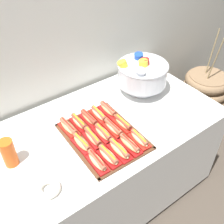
{
  "coord_description": "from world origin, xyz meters",
  "views": [
    {
      "loc": [
        -0.72,
        -1.07,
        1.97
      ],
      "look_at": [
        0.09,
        0.02,
        0.82
      ],
      "focal_mm": 43.4,
      "sensor_mm": 36.0,
      "label": 1
    }
  ],
  "objects_px": {
    "hot_dog_1": "(108,156)",
    "hot_dog_3": "(129,144)",
    "hot_dog_13": "(99,114)",
    "cup_stack": "(9,153)",
    "punch_bowl": "(142,73)",
    "hot_dog_0": "(97,161)",
    "floor_vase": "(201,102)",
    "hot_dog_8": "(113,128)",
    "hot_dog_2": "(119,150)",
    "buffet_table": "(104,161)",
    "hot_dog_9": "(123,124)",
    "hot_dog_6": "(93,138)",
    "hot_dog_5": "(82,143)",
    "hot_dog_11": "(79,123)",
    "hot_dog_12": "(89,118)",
    "donut": "(48,188)",
    "hot_dog_7": "(103,133)",
    "serving_tray": "(103,137)",
    "hot_dog_10": "(69,127)",
    "hot_dog_4": "(139,139)",
    "hot_dog_14": "(108,110)"
  },
  "relations": [
    {
      "from": "hot_dog_6",
      "to": "hot_dog_12",
      "type": "relative_size",
      "value": 1.07
    },
    {
      "from": "hot_dog_5",
      "to": "hot_dog_12",
      "type": "bearing_deg",
      "value": 46.22
    },
    {
      "from": "hot_dog_1",
      "to": "hot_dog_3",
      "type": "relative_size",
      "value": 0.96
    },
    {
      "from": "hot_dog_5",
      "to": "hot_dog_8",
      "type": "relative_size",
      "value": 0.98
    },
    {
      "from": "hot_dog_2",
      "to": "hot_dog_9",
      "type": "bearing_deg",
      "value": 46.22
    },
    {
      "from": "hot_dog_10",
      "to": "hot_dog_11",
      "type": "bearing_deg",
      "value": -1.51
    },
    {
      "from": "floor_vase",
      "to": "hot_dog_12",
      "type": "relative_size",
      "value": 6.61
    },
    {
      "from": "buffet_table",
      "to": "hot_dog_3",
      "type": "xyz_separation_m",
      "value": [
        0.01,
        -0.26,
        0.4
      ]
    },
    {
      "from": "hot_dog_11",
      "to": "donut",
      "type": "relative_size",
      "value": 1.25
    },
    {
      "from": "punch_bowl",
      "to": "hot_dog_0",
      "type": "bearing_deg",
      "value": -149.38
    },
    {
      "from": "buffet_table",
      "to": "donut",
      "type": "xyz_separation_m",
      "value": [
        -0.5,
        -0.24,
        0.38
      ]
    },
    {
      "from": "hot_dog_1",
      "to": "hot_dog_2",
      "type": "xyz_separation_m",
      "value": [
        0.07,
        -0.0,
        0.0
      ]
    },
    {
      "from": "hot_dog_1",
      "to": "punch_bowl",
      "type": "xyz_separation_m",
      "value": [
        0.58,
        0.39,
        0.13
      ]
    },
    {
      "from": "hot_dog_10",
      "to": "cup_stack",
      "type": "bearing_deg",
      "value": -175.2
    },
    {
      "from": "hot_dog_3",
      "to": "hot_dog_14",
      "type": "height_order",
      "value": "same"
    },
    {
      "from": "hot_dog_11",
      "to": "hot_dog_12",
      "type": "distance_m",
      "value": 0.08
    },
    {
      "from": "hot_dog_5",
      "to": "donut",
      "type": "xyz_separation_m",
      "value": [
        -0.29,
        -0.15,
        -0.02
      ]
    },
    {
      "from": "hot_dog_8",
      "to": "hot_dog_4",
      "type": "bearing_deg",
      "value": -67.06
    },
    {
      "from": "hot_dog_4",
      "to": "hot_dog_7",
      "type": "xyz_separation_m",
      "value": [
        -0.15,
        0.17,
        0.0
      ]
    },
    {
      "from": "floor_vase",
      "to": "hot_dog_6",
      "type": "relative_size",
      "value": 6.17
    },
    {
      "from": "hot_dog_6",
      "to": "hot_dog_7",
      "type": "bearing_deg",
      "value": -1.51
    },
    {
      "from": "hot_dog_3",
      "to": "hot_dog_6",
      "type": "relative_size",
      "value": 0.99
    },
    {
      "from": "hot_dog_13",
      "to": "cup_stack",
      "type": "height_order",
      "value": "cup_stack"
    },
    {
      "from": "hot_dog_3",
      "to": "floor_vase",
      "type": "bearing_deg",
      "value": 16.31
    },
    {
      "from": "floor_vase",
      "to": "hot_dog_8",
      "type": "bearing_deg",
      "value": -170.76
    },
    {
      "from": "hot_dog_4",
      "to": "hot_dog_1",
      "type": "bearing_deg",
      "value": 178.49
    },
    {
      "from": "hot_dog_9",
      "to": "hot_dog_14",
      "type": "xyz_separation_m",
      "value": [
        0.0,
        0.16,
        0.0
      ]
    },
    {
      "from": "hot_dog_9",
      "to": "hot_dog_6",
      "type": "bearing_deg",
      "value": 178.49
    },
    {
      "from": "serving_tray",
      "to": "hot_dog_9",
      "type": "bearing_deg",
      "value": -1.51
    },
    {
      "from": "hot_dog_10",
      "to": "hot_dog_12",
      "type": "height_order",
      "value": "hot_dog_10"
    },
    {
      "from": "hot_dog_11",
      "to": "punch_bowl",
      "type": "distance_m",
      "value": 0.59
    },
    {
      "from": "hot_dog_8",
      "to": "hot_dog_13",
      "type": "bearing_deg",
      "value": 88.49
    },
    {
      "from": "buffet_table",
      "to": "hot_dog_8",
      "type": "xyz_separation_m",
      "value": [
        0.01,
        -0.1,
        0.4
      ]
    },
    {
      "from": "floor_vase",
      "to": "hot_dog_3",
      "type": "height_order",
      "value": "floor_vase"
    },
    {
      "from": "hot_dog_4",
      "to": "hot_dog_11",
      "type": "relative_size",
      "value": 1.02
    },
    {
      "from": "hot_dog_1",
      "to": "hot_dog_3",
      "type": "bearing_deg",
      "value": -1.51
    },
    {
      "from": "hot_dog_5",
      "to": "hot_dog_3",
      "type": "bearing_deg",
      "value": -37.76
    },
    {
      "from": "hot_dog_7",
      "to": "buffet_table",
      "type": "bearing_deg",
      "value": 57.18
    },
    {
      "from": "hot_dog_2",
      "to": "hot_dog_6",
      "type": "bearing_deg",
      "value": 112.94
    },
    {
      "from": "serving_tray",
      "to": "hot_dog_10",
      "type": "bearing_deg",
      "value": 130.76
    },
    {
      "from": "hot_dog_12",
      "to": "hot_dog_0",
      "type": "bearing_deg",
      "value": -115.95
    },
    {
      "from": "serving_tray",
      "to": "hot_dog_3",
      "type": "xyz_separation_m",
      "value": [
        0.07,
        -0.17,
        0.03
      ]
    },
    {
      "from": "hot_dog_2",
      "to": "buffet_table",
      "type": "bearing_deg",
      "value": 75.88
    },
    {
      "from": "hot_dog_13",
      "to": "hot_dog_14",
      "type": "xyz_separation_m",
      "value": [
        0.07,
        -0.0,
        0.0
      ]
    },
    {
      "from": "hot_dog_2",
      "to": "hot_dog_3",
      "type": "distance_m",
      "value": 0.08
    },
    {
      "from": "serving_tray",
      "to": "hot_dog_11",
      "type": "relative_size",
      "value": 3.34
    },
    {
      "from": "hot_dog_6",
      "to": "hot_dog_13",
      "type": "relative_size",
      "value": 1.06
    },
    {
      "from": "hot_dog_3",
      "to": "hot_dog_13",
      "type": "relative_size",
      "value": 1.05
    },
    {
      "from": "floor_vase",
      "to": "hot_dog_5",
      "type": "relative_size",
      "value": 6.64
    },
    {
      "from": "hot_dog_4",
      "to": "hot_dog_0",
      "type": "bearing_deg",
      "value": 178.49
    }
  ]
}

